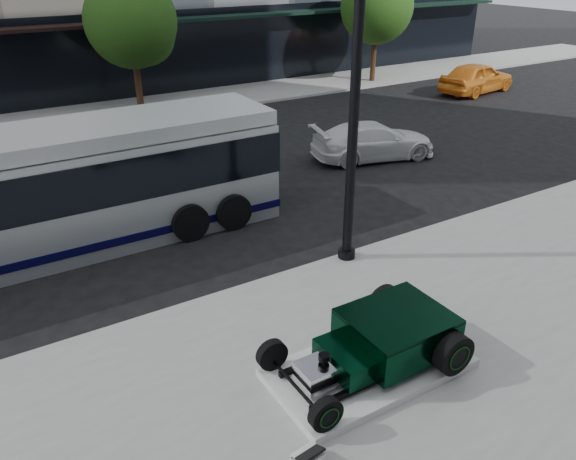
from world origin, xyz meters
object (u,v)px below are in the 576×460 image
transit_bus (28,195)px  hot_rod (386,337)px  white_sedan (374,141)px  lamppost (354,115)px  yellow_taxi (477,78)px

transit_bus → hot_rod: bearing=-60.5°
white_sedan → lamppost: bearing=149.9°
hot_rod → white_sedan: size_ratio=0.74×
transit_bus → yellow_taxi: transit_bus is taller
lamppost → yellow_taxi: lamppost is taller
white_sedan → yellow_taxi: size_ratio=0.96×
hot_rod → yellow_taxi: yellow_taxi is taller
lamppost → transit_bus: size_ratio=0.60×
white_sedan → yellow_taxi: yellow_taxi is taller
lamppost → white_sedan: bearing=46.2°
hot_rod → lamppost: bearing=63.0°
lamppost → yellow_taxi: 19.38m
hot_rod → transit_bus: (-4.33, 7.64, 0.79)m
white_sedan → yellow_taxi: bearing=-51.0°
yellow_taxi → lamppost: bearing=115.2°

